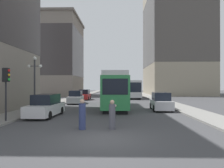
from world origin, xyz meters
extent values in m
plane|color=#424244|center=(0.00, 0.00, 0.00)|extent=(200.00, 200.00, 0.00)
cube|color=gray|center=(-7.81, 40.00, 0.07)|extent=(2.67, 120.00, 0.15)
cube|color=gray|center=(7.81, 40.00, 0.07)|extent=(2.67, 120.00, 0.15)
cube|color=black|center=(0.41, 14.35, 0.17)|extent=(2.36, 11.28, 0.35)
cube|color=#2D8447|center=(0.41, 14.35, 1.90)|extent=(2.77, 12.26, 3.10)
cube|color=black|center=(0.41, 14.35, 2.60)|extent=(2.79, 11.77, 1.08)
cube|color=silver|center=(0.41, 14.35, 3.67)|extent=(2.56, 12.02, 0.44)
cube|color=black|center=(0.50, 8.25, 2.44)|extent=(2.21, 0.11, 1.40)
sphere|color=#F2EACC|center=(0.50, 8.18, 0.80)|extent=(0.24, 0.24, 0.24)
cube|color=black|center=(3.49, 33.07, 0.17)|extent=(2.55, 11.08, 0.35)
cube|color=#B7B7BA|center=(3.49, 33.07, 1.90)|extent=(2.97, 12.05, 3.10)
cube|color=black|center=(3.49, 33.07, 2.44)|extent=(2.98, 11.58, 1.30)
cube|color=black|center=(3.70, 27.11, 2.21)|extent=(2.31, 0.16, 1.71)
cylinder|color=black|center=(-6.02, 26.05, 0.32)|extent=(0.18, 0.64, 0.64)
cylinder|color=black|center=(-6.03, 28.92, 0.32)|extent=(0.18, 0.64, 0.64)
cylinder|color=black|center=(-4.31, 26.05, 0.32)|extent=(0.18, 0.64, 0.64)
cylinder|color=black|center=(-4.32, 28.93, 0.32)|extent=(0.18, 0.64, 0.64)
cube|color=maroon|center=(-5.17, 27.49, 0.60)|extent=(1.81, 4.64, 0.84)
cube|color=black|center=(-5.17, 27.60, 1.42)|extent=(1.59, 2.55, 0.80)
cylinder|color=black|center=(-6.08, 5.71, 0.32)|extent=(0.20, 0.65, 0.64)
cylinder|color=black|center=(-5.97, 8.71, 0.32)|extent=(0.20, 0.65, 0.64)
cylinder|color=black|center=(-4.38, 5.65, 0.32)|extent=(0.20, 0.65, 0.64)
cylinder|color=black|center=(-4.26, 8.64, 0.32)|extent=(0.20, 0.65, 0.64)
cube|color=silver|center=(-5.17, 7.18, 0.60)|extent=(1.98, 4.90, 0.84)
cube|color=black|center=(-5.17, 7.30, 1.42)|extent=(1.68, 2.71, 0.80)
cylinder|color=black|center=(6.09, 13.49, 0.32)|extent=(0.21, 0.65, 0.64)
cylinder|color=black|center=(5.96, 10.53, 0.32)|extent=(0.21, 0.65, 0.64)
cylinder|color=black|center=(4.38, 13.56, 0.32)|extent=(0.21, 0.65, 0.64)
cylinder|color=black|center=(4.25, 10.60, 0.32)|extent=(0.21, 0.65, 0.64)
cube|color=#B2B2B7|center=(5.17, 12.05, 0.60)|extent=(2.01, 4.86, 0.84)
cube|color=black|center=(5.17, 11.93, 1.42)|extent=(1.70, 2.70, 0.80)
cylinder|color=black|center=(-5.94, 18.13, 0.32)|extent=(0.22, 0.65, 0.64)
cylinder|color=black|center=(-6.11, 21.06, 0.32)|extent=(0.22, 0.65, 0.64)
cylinder|color=black|center=(-4.23, 18.23, 0.32)|extent=(0.22, 0.65, 0.64)
cylinder|color=black|center=(-4.41, 21.16, 0.32)|extent=(0.22, 0.65, 0.64)
cube|color=#B2B2B7|center=(-5.17, 19.65, 0.60)|extent=(2.08, 4.84, 0.84)
cube|color=black|center=(-5.18, 19.76, 1.42)|extent=(1.74, 2.70, 0.80)
cylinder|color=#4C4C56|center=(0.39, 2.31, 0.73)|extent=(0.38, 0.38, 1.46)
sphere|color=tan|center=(0.39, 2.31, 1.58)|extent=(0.26, 0.26, 0.26)
cylinder|color=navy|center=(-1.34, 2.19, 0.75)|extent=(0.39, 0.39, 1.50)
sphere|color=tan|center=(-1.34, 2.19, 1.62)|extent=(0.27, 0.27, 0.27)
cylinder|color=#232328|center=(-6.87, 4.15, 1.94)|extent=(0.12, 0.12, 3.59)
cube|color=black|center=(-6.87, 4.15, 3.26)|extent=(0.36, 0.36, 0.95)
sphere|color=red|center=(-6.67, 4.15, 3.56)|extent=(0.18, 0.18, 0.18)
sphere|color=gold|center=(-6.67, 4.15, 3.26)|extent=(0.18, 0.18, 0.18)
sphere|color=green|center=(-6.67, 4.15, 2.96)|extent=(0.18, 0.18, 0.18)
cylinder|color=#333338|center=(-7.07, 9.65, 2.54)|extent=(0.16, 0.16, 4.78)
sphere|color=white|center=(-7.07, 9.65, 5.09)|extent=(0.36, 0.36, 0.36)
sphere|color=white|center=(-7.62, 9.65, 4.36)|extent=(0.31, 0.31, 0.31)
sphere|color=white|center=(-6.52, 9.65, 4.36)|extent=(0.31, 0.31, 0.31)
cube|color=#333338|center=(-7.07, 9.65, 4.36)|extent=(1.10, 0.06, 0.06)
cube|color=slate|center=(-15.94, 43.57, 9.51)|extent=(13.60, 15.13, 19.02)
cube|color=#3D3838|center=(-15.94, 43.57, 10.46)|extent=(13.64, 15.17, 11.41)
cube|color=#685F56|center=(-15.94, 43.57, 19.27)|extent=(14.20, 15.73, 0.50)
cube|color=gray|center=(16.50, 49.51, 15.86)|extent=(14.73, 21.91, 31.73)
cube|color=#494440|center=(16.50, 49.51, 17.45)|extent=(14.77, 21.95, 19.04)
camera|label=1|loc=(0.71, -10.11, 2.56)|focal=34.20mm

